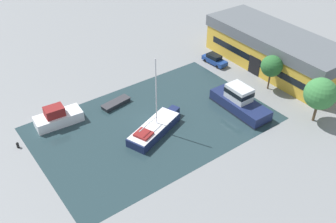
{
  "coord_description": "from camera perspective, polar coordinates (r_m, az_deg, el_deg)",
  "views": [
    {
      "loc": [
        34.5,
        -23.12,
        32.0
      ],
      "look_at": [
        0.0,
        2.42,
        1.0
      ],
      "focal_mm": 40.0,
      "sensor_mm": 36.0,
      "label": 1
    }
  ],
  "objects": [
    {
      "name": "ground_plane",
      "position": [
        52.43,
        -2.13,
        -1.81
      ],
      "size": [
        440.0,
        440.0,
        0.0
      ],
      "primitive_type": "plane",
      "color": "gray"
    },
    {
      "name": "water_canal",
      "position": [
        52.43,
        -2.13,
        -1.8
      ],
      "size": [
        21.0,
        32.25,
        0.01
      ],
      "primitive_type": "cube",
      "color": "#23383D",
      "rests_on": "ground"
    },
    {
      "name": "warehouse_building",
      "position": [
        67.11,
        15.92,
        9.05
      ],
      "size": [
        25.93,
        10.09,
        6.4
      ],
      "rotation": [
        0.0,
        0.0,
        -0.03
      ],
      "color": "gold",
      "rests_on": "ground"
    },
    {
      "name": "quay_tree_near_building",
      "position": [
        59.94,
        15.52,
        6.68
      ],
      "size": [
        3.36,
        3.36,
        5.76
      ],
      "color": "brown",
      "rests_on": "ground"
    },
    {
      "name": "quay_tree_by_water",
      "position": [
        54.41,
        22.19,
        2.52
      ],
      "size": [
        4.4,
        4.4,
        6.69
      ],
      "color": "brown",
      "rests_on": "ground"
    },
    {
      "name": "parked_car",
      "position": [
        67.13,
        7.09,
        7.9
      ],
      "size": [
        4.88,
        2.06,
        1.71
      ],
      "rotation": [
        0.0,
        0.0,
        4.76
      ],
      "color": "navy",
      "rests_on": "ground"
    },
    {
      "name": "sailboat_moored",
      "position": [
        50.46,
        -2.0,
        -2.53
      ],
      "size": [
        5.79,
        9.99,
        11.0
      ],
      "rotation": [
        0.0,
        0.0,
        0.36
      ],
      "color": "#19234C",
      "rests_on": "water_canal"
    },
    {
      "name": "motor_cruiser",
      "position": [
        55.39,
        10.85,
        1.49
      ],
      "size": [
        9.7,
        3.77,
        3.69
      ],
      "rotation": [
        0.0,
        0.0,
        1.55
      ],
      "color": "#19234C",
      "rests_on": "water_canal"
    },
    {
      "name": "small_dinghy",
      "position": [
        56.36,
        -7.94,
        1.26
      ],
      "size": [
        2.26,
        4.8,
        0.64
      ],
      "rotation": [
        0.0,
        0.0,
        0.16
      ],
      "color": "#23282D",
      "rests_on": "water_canal"
    },
    {
      "name": "cabin_boat",
      "position": [
        54.0,
        -16.44,
        -0.85
      ],
      "size": [
        3.23,
        6.64,
        2.79
      ],
      "rotation": [
        0.0,
        0.0,
        -0.08
      ],
      "color": "white",
      "rests_on": "water_canal"
    },
    {
      "name": "mooring_bollard",
      "position": [
        51.9,
        -21.94,
        -4.73
      ],
      "size": [
        0.36,
        0.36,
        0.82
      ],
      "color": "black",
      "rests_on": "ground"
    }
  ]
}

